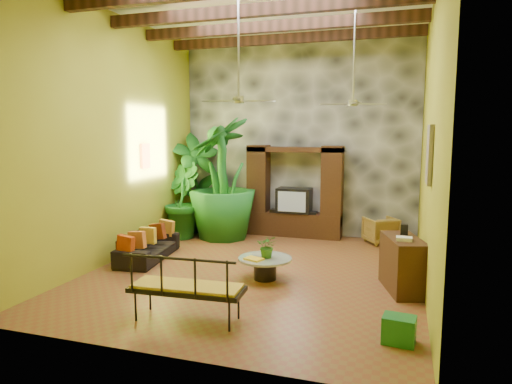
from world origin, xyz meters
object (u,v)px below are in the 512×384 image
(ceiling_fan_front, at_px, (239,88))
(sofa, at_px, (148,246))
(entertainment_center, at_px, (294,198))
(wicker_armchair, at_px, (381,230))
(coffee_table, at_px, (265,265))
(tall_plant_c, at_px, (223,179))
(green_bin, at_px, (399,330))
(side_console, at_px, (403,264))
(iron_bench, at_px, (184,285))
(tall_plant_b, at_px, (181,200))
(ceiling_fan_back, at_px, (353,93))
(tall_plant_a, at_px, (196,183))

(ceiling_fan_front, xyz_separation_m, sofa, (-2.22, 0.52, -3.13))
(entertainment_center, bearing_deg, wicker_armchair, -3.65)
(entertainment_center, height_order, coffee_table, entertainment_center)
(wicker_armchair, height_order, coffee_table, wicker_armchair)
(tall_plant_c, relative_size, green_bin, 7.47)
(coffee_table, bearing_deg, side_console, 3.44)
(ceiling_fan_front, bearing_deg, iron_bench, -91.04)
(entertainment_center, distance_m, tall_plant_c, 1.88)
(ceiling_fan_front, height_order, iron_bench, ceiling_fan_front)
(tall_plant_b, height_order, coffee_table, tall_plant_b)
(entertainment_center, bearing_deg, ceiling_fan_back, -50.43)
(wicker_armchair, xyz_separation_m, coffee_table, (-1.85, -3.41, -0.06))
(ceiling_fan_back, relative_size, coffee_table, 1.93)
(sofa, bearing_deg, ceiling_fan_front, -110.94)
(iron_bench, bearing_deg, entertainment_center, 84.04)
(entertainment_center, xyz_separation_m, sofa, (-2.42, -3.02, -0.69))
(iron_bench, bearing_deg, ceiling_fan_front, 85.41)
(ceiling_fan_front, bearing_deg, entertainment_center, 86.76)
(tall_plant_b, relative_size, side_console, 1.68)
(ceiling_fan_back, xyz_separation_m, side_console, (1.05, -1.46, -2.95))
(ceiling_fan_back, distance_m, tall_plant_b, 4.99)
(wicker_armchair, height_order, side_console, side_console)
(entertainment_center, bearing_deg, side_console, -52.07)
(wicker_armchair, bearing_deg, green_bin, 63.49)
(coffee_table, bearing_deg, tall_plant_a, 131.87)
(entertainment_center, distance_m, side_console, 4.34)
(coffee_table, distance_m, iron_bench, 2.21)
(sofa, bearing_deg, wicker_armchair, -65.53)
(ceiling_fan_front, bearing_deg, tall_plant_c, 117.42)
(entertainment_center, xyz_separation_m, ceiling_fan_back, (1.60, -1.94, 2.44))
(iron_bench, xyz_separation_m, side_console, (2.89, 2.27, -0.08))
(coffee_table, bearing_deg, entertainment_center, 94.70)
(coffee_table, bearing_deg, tall_plant_c, 124.85)
(tall_plant_a, distance_m, green_bin, 7.34)
(tall_plant_c, distance_m, coffee_table, 3.57)
(sofa, distance_m, tall_plant_a, 2.87)
(entertainment_center, height_order, sofa, entertainment_center)
(side_console, bearing_deg, green_bin, -107.78)
(tall_plant_a, xyz_separation_m, tall_plant_b, (-0.08, -0.69, -0.36))
(tall_plant_a, relative_size, green_bin, 6.57)
(wicker_armchair, distance_m, green_bin, 5.31)
(ceiling_fan_back, bearing_deg, iron_bench, -116.23)
(side_console, relative_size, green_bin, 2.83)
(sofa, height_order, iron_bench, iron_bench)
(entertainment_center, height_order, tall_plant_c, tall_plant_c)
(sofa, xyz_separation_m, tall_plant_b, (-0.23, 1.98, 0.67))
(ceiling_fan_back, bearing_deg, green_bin, -73.73)
(ceiling_fan_back, height_order, tall_plant_b, ceiling_fan_back)
(sofa, distance_m, iron_bench, 3.44)
(tall_plant_a, bearing_deg, green_bin, -44.37)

